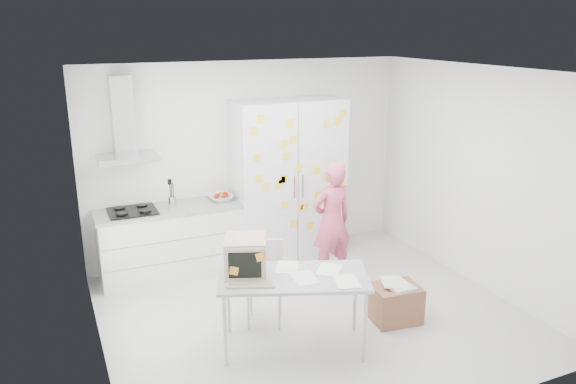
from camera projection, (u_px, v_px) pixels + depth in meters
name	position (u px, v px, depth m)	size (l,w,h in m)	color
floor	(312.00, 314.00, 6.36)	(4.50, 4.00, 0.02)	silver
walls	(286.00, 184.00, 6.60)	(4.52, 4.01, 2.70)	white
ceiling	(315.00, 71.00, 5.59)	(4.50, 4.00, 0.02)	white
counter_run	(171.00, 240.00, 7.25)	(1.84, 0.63, 1.28)	white
range_hood	(124.00, 127.00, 6.77)	(0.70, 0.48, 1.01)	silver
tall_cabinet	(288.00, 180.00, 7.69)	(1.50, 0.68, 2.20)	silver
person	(332.00, 222.00, 7.04)	(0.56, 0.37, 1.54)	#CE5070
desk	(263.00, 266.00, 5.49)	(1.62, 1.21, 1.16)	#A0A8AA
chair	(265.00, 277.00, 6.10)	(0.54, 0.54, 0.91)	#BABAB8
cardboard_box	(395.00, 303.00, 6.16)	(0.55, 0.46, 0.45)	brown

